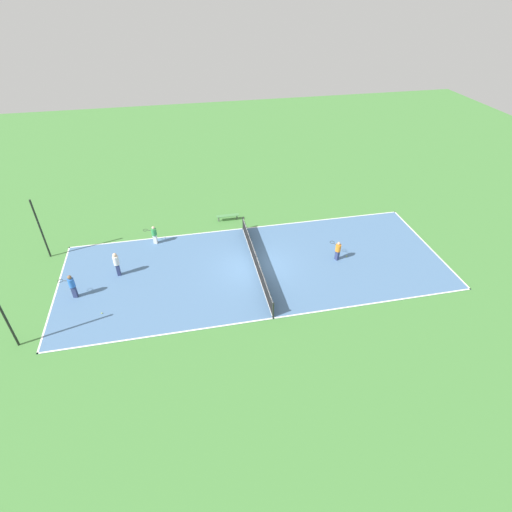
% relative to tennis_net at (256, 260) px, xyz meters
% --- Properties ---
extents(ground_plane, '(80.00, 80.00, 0.00)m').
position_rel_tennis_net_xyz_m(ground_plane, '(0.00, 0.00, -0.55)').
color(ground_plane, '#47843D').
extents(court_surface, '(9.79, 24.97, 0.02)m').
position_rel_tennis_net_xyz_m(court_surface, '(0.00, 0.00, -0.54)').
color(court_surface, '#4C729E').
rests_on(court_surface, ground_plane).
extents(tennis_net, '(9.59, 0.10, 1.05)m').
position_rel_tennis_net_xyz_m(tennis_net, '(0.00, 0.00, 0.00)').
color(tennis_net, black).
rests_on(tennis_net, court_surface).
extents(bench, '(0.36, 1.73, 0.45)m').
position_rel_tennis_net_xyz_m(bench, '(6.29, 0.93, -0.16)').
color(bench, '#4C8C4C').
rests_on(bench, ground_plane).
extents(player_center_orange, '(0.99, 0.67, 1.39)m').
position_rel_tennis_net_xyz_m(player_center_orange, '(-0.28, -5.50, 0.25)').
color(player_center_orange, navy).
rests_on(player_center_orange, court_surface).
extents(player_far_green, '(0.59, 0.99, 1.40)m').
position_rel_tennis_net_xyz_m(player_far_green, '(4.17, 6.47, 0.26)').
color(player_far_green, white).
rests_on(player_far_green, court_surface).
extents(player_near_blue, '(0.51, 0.98, 1.61)m').
position_rel_tennis_net_xyz_m(player_near_blue, '(-0.69, 11.17, 0.39)').
color(player_near_blue, navy).
rests_on(player_near_blue, court_surface).
extents(player_near_white, '(0.37, 0.37, 1.68)m').
position_rel_tennis_net_xyz_m(player_near_white, '(0.96, 8.75, 0.43)').
color(player_near_white, navy).
rests_on(player_near_white, court_surface).
extents(tennis_ball_right_alley, '(0.07, 0.07, 0.07)m').
position_rel_tennis_net_xyz_m(tennis_ball_right_alley, '(-2.51, 9.49, -0.50)').
color(tennis_ball_right_alley, '#CCE033').
rests_on(tennis_ball_right_alley, court_surface).
extents(tennis_ball_midcourt, '(0.07, 0.07, 0.07)m').
position_rel_tennis_net_xyz_m(tennis_ball_midcourt, '(-0.13, -6.28, -0.50)').
color(tennis_ball_midcourt, '#CCE033').
rests_on(tennis_ball_midcourt, court_surface).
extents(fence_post_back_left, '(0.12, 0.12, 4.33)m').
position_rel_tennis_net_xyz_m(fence_post_back_left, '(-4.03, 13.52, 1.61)').
color(fence_post_back_left, black).
rests_on(fence_post_back_left, ground_plane).
extents(fence_post_back_right, '(0.12, 0.12, 4.33)m').
position_rel_tennis_net_xyz_m(fence_post_back_right, '(4.03, 13.52, 1.61)').
color(fence_post_back_right, black).
rests_on(fence_post_back_right, ground_plane).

